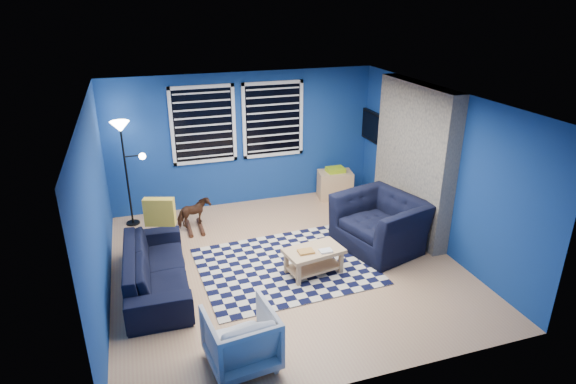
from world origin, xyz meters
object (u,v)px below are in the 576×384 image
at_px(armchair_bent, 241,338).
at_px(floor_lamp, 123,141).
at_px(coffee_table, 314,256).
at_px(sofa, 156,268).
at_px(rocking_horse, 194,213).
at_px(cabinet, 335,184).
at_px(tv, 375,128).
at_px(armchair_big, 381,223).

xyz_separation_m(armchair_bent, floor_lamp, (-1.04, 4.00, 1.18)).
bearing_deg(floor_lamp, coffee_table, -45.92).
relative_size(sofa, rocking_horse, 3.58).
bearing_deg(armchair_bent, sofa, -73.51).
relative_size(armchair_bent, cabinet, 1.03).
relative_size(rocking_horse, floor_lamp, 0.31).
relative_size(tv, coffee_table, 1.12).
xyz_separation_m(coffee_table, cabinet, (1.41, 2.52, -0.01)).
bearing_deg(floor_lamp, armchair_bent, -75.43).
bearing_deg(rocking_horse, coffee_table, -167.93).
height_order(armchair_bent, cabinet, armchair_bent).
height_order(armchair_big, armchair_bent, armchair_big).
distance_m(armchair_bent, rocking_horse, 3.43).
xyz_separation_m(sofa, floor_lamp, (-0.26, 2.18, 1.22)).
distance_m(tv, rocking_horse, 3.77).
xyz_separation_m(tv, armchair_big, (-0.85, -1.96, -0.98)).
bearing_deg(floor_lamp, tv, -1.76).
height_order(rocking_horse, cabinet, cabinet).
height_order(sofa, floor_lamp, floor_lamp).
bearing_deg(sofa, armchair_bent, -155.36).
bearing_deg(sofa, armchair_big, -87.27).
distance_m(tv, armchair_big, 2.35).
relative_size(sofa, armchair_bent, 2.79).
bearing_deg(cabinet, armchair_bent, -114.88).
xyz_separation_m(tv, cabinet, (-0.73, 0.14, -1.12)).
bearing_deg(cabinet, rocking_horse, -158.62).
relative_size(armchair_big, floor_lamp, 0.69).
relative_size(sofa, floor_lamp, 1.12).
bearing_deg(coffee_table, armchair_big, 18.04).
bearing_deg(sofa, rocking_horse, -23.01).
height_order(armchair_bent, rocking_horse, armchair_bent).
relative_size(rocking_horse, coffee_table, 0.64).
xyz_separation_m(sofa, coffee_table, (2.18, -0.34, -0.01)).
bearing_deg(rocking_horse, armchair_big, -143.76).
height_order(tv, coffee_table, tv).
height_order(armchair_bent, coffee_table, armchair_bent).
relative_size(armchair_big, armchair_bent, 1.74).
xyz_separation_m(armchair_big, coffee_table, (-1.29, -0.42, -0.13)).
bearing_deg(rocking_horse, tv, -107.69).
bearing_deg(tv, cabinet, 169.06).
distance_m(tv, cabinet, 1.34).
bearing_deg(cabinet, sofa, -138.52).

